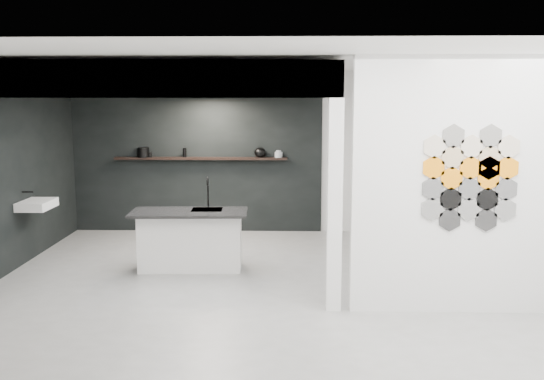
{
  "coord_description": "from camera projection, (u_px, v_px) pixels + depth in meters",
  "views": [
    {
      "loc": [
        0.3,
        -7.53,
        2.37
      ],
      "look_at": [
        0.1,
        0.3,
        1.15
      ],
      "focal_mm": 40.0,
      "sensor_mm": 36.0,
      "label": 1
    }
  ],
  "objects": [
    {
      "name": "bay_clad_back",
      "position": [
        196.0,
        165.0,
        10.6
      ],
      "size": [
        4.4,
        0.04,
        2.35
      ],
      "primitive_type": "cube",
      "color": "black",
      "rests_on": "floor"
    },
    {
      "name": "bulkhead",
      "position": [
        173.0,
        83.0,
        8.44
      ],
      "size": [
        4.4,
        4.0,
        0.4
      ],
      "primitive_type": "cube",
      "color": "silver",
      "rests_on": "corner_column"
    },
    {
      "name": "stockpot",
      "position": [
        143.0,
        152.0,
        10.48
      ],
      "size": [
        0.27,
        0.27,
        0.17
      ],
      "primitive_type": "cylinder",
      "rotation": [
        0.0,
        0.0,
        -0.42
      ],
      "color": "black",
      "rests_on": "display_shelf"
    },
    {
      "name": "wall_basin",
      "position": [
        37.0,
        205.0,
        8.55
      ],
      "size": [
        0.4,
        0.6,
        0.12
      ],
      "primitive_type": "cube",
      "color": "silver",
      "rests_on": "bay_clad_left"
    },
    {
      "name": "kettle",
      "position": [
        260.0,
        152.0,
        10.43
      ],
      "size": [
        0.24,
        0.24,
        0.17
      ],
      "primitive_type": "ellipsoid",
      "rotation": [
        0.0,
        0.0,
        0.23
      ],
      "color": "black",
      "rests_on": "display_shelf"
    },
    {
      "name": "floor",
      "position": [
        264.0,
        282.0,
        7.81
      ],
      "size": [
        7.0,
        6.0,
        0.01
      ],
      "primitive_type": "cube",
      "color": "gray"
    },
    {
      "name": "partition_panel",
      "position": [
        465.0,
        186.0,
        6.56
      ],
      "size": [
        2.45,
        0.15,
        2.8
      ],
      "primitive_type": "cube",
      "color": "silver",
      "rests_on": "floor"
    },
    {
      "name": "glass_bowl",
      "position": [
        279.0,
        155.0,
        10.43
      ],
      "size": [
        0.15,
        0.15,
        0.1
      ],
      "primitive_type": "cylinder",
      "rotation": [
        0.0,
        0.0,
        -0.09
      ],
      "color": "gray",
      "rests_on": "display_shelf"
    },
    {
      "name": "bay_clad_left",
      "position": [
        25.0,
        180.0,
        8.71
      ],
      "size": [
        0.04,
        4.0,
        2.35
      ],
      "primitive_type": "cube",
      "color": "black",
      "rests_on": "floor"
    },
    {
      "name": "hex_tile_cluster",
      "position": [
        471.0,
        178.0,
        6.45
      ],
      "size": [
        1.04,
        0.02,
        1.16
      ],
      "color": "silver",
      "rests_on": "partition_panel"
    },
    {
      "name": "glass_vase",
      "position": [
        279.0,
        154.0,
        10.43
      ],
      "size": [
        0.11,
        0.11,
        0.12
      ],
      "primitive_type": "cylinder",
      "rotation": [
        0.0,
        0.0,
        -0.27
      ],
      "color": "gray",
      "rests_on": "display_shelf"
    },
    {
      "name": "kitchen_island",
      "position": [
        190.0,
        239.0,
        8.31
      ],
      "size": [
        1.59,
        0.75,
        1.26
      ],
      "rotation": [
        0.0,
        0.0,
        0.04
      ],
      "color": "silver",
      "rests_on": "floor"
    },
    {
      "name": "bottle_dark",
      "position": [
        185.0,
        153.0,
        10.46
      ],
      "size": [
        0.08,
        0.08,
        0.16
      ],
      "primitive_type": "cylinder",
      "rotation": [
        0.0,
        0.0,
        -0.33
      ],
      "color": "black",
      "rests_on": "display_shelf"
    },
    {
      "name": "utensil_cup",
      "position": [
        150.0,
        155.0,
        10.49
      ],
      "size": [
        0.07,
        0.07,
        0.09
      ],
      "primitive_type": "cylinder",
      "rotation": [
        0.0,
        0.0,
        -0.06
      ],
      "color": "black",
      "rests_on": "display_shelf"
    },
    {
      "name": "corner_column",
      "position": [
        335.0,
        206.0,
        6.62
      ],
      "size": [
        0.16,
        0.16,
        2.35
      ],
      "primitive_type": "cube",
      "color": "silver",
      "rests_on": "floor"
    },
    {
      "name": "display_shelf",
      "position": [
        201.0,
        158.0,
        10.47
      ],
      "size": [
        3.0,
        0.15,
        0.04
      ],
      "primitive_type": "cube",
      "color": "black",
      "rests_on": "bay_clad_back"
    },
    {
      "name": "fascia_beam",
      "position": [
        140.0,
        79.0,
        6.54
      ],
      "size": [
        4.4,
        0.16,
        0.4
      ],
      "primitive_type": "cube",
      "color": "silver",
      "rests_on": "corner_column"
    }
  ]
}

